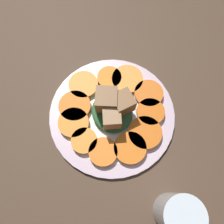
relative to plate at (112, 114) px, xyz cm
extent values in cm
cube|color=#4C3828|center=(0.00, 0.00, -1.52)|extent=(120.00, 120.00, 2.00)
cylinder|color=silver|center=(0.00, 0.00, -0.02)|extent=(30.22, 30.22, 1.00)
cylinder|color=white|center=(0.00, 0.00, 0.03)|extent=(24.17, 24.17, 1.00)
cylinder|color=orange|center=(-8.01, 5.24, 1.23)|extent=(6.50, 6.50, 1.29)
cylinder|color=orange|center=(-9.35, -0.71, 1.23)|extent=(7.35, 7.35, 1.29)
cylinder|color=orange|center=(-7.37, -5.27, 1.23)|extent=(7.77, 7.77, 1.29)
cylinder|color=orange|center=(-3.21, -8.56, 1.23)|extent=(6.70, 6.70, 1.29)
cylinder|color=orange|center=(1.33, -10.14, 1.23)|extent=(7.07, 7.07, 1.29)
cylinder|color=orange|center=(6.80, -6.77, 1.23)|extent=(7.82, 7.82, 1.29)
cylinder|color=orange|center=(8.86, -2.71, 1.23)|extent=(6.13, 6.13, 1.29)
cylinder|color=#F99539|center=(9.37, 4.00, 1.23)|extent=(7.35, 7.35, 1.29)
cylinder|color=orange|center=(4.74, 7.73, 1.23)|extent=(7.68, 7.68, 1.29)
cylinder|color=orange|center=(0.86, 9.29, 1.23)|extent=(7.23, 7.23, 1.29)
cylinder|color=orange|center=(-4.10, 8.36, 1.23)|extent=(5.99, 5.99, 1.29)
ellipsoid|color=#2D6033|center=(0.00, 0.00, 1.77)|extent=(10.51, 9.46, 2.38)
cube|color=brown|center=(-0.01, -2.60, 5.14)|extent=(4.78, 4.78, 4.37)
cube|color=#9E754C|center=(-2.44, 0.96, 4.92)|extent=(4.91, 4.91, 3.93)
cube|color=brown|center=(1.87, 0.59, 5.34)|extent=(6.29, 6.29, 4.77)
cube|color=silver|center=(2.51, -7.35, 0.78)|extent=(11.06, 5.19, 0.40)
cube|color=silver|center=(-3.47, -5.01, 0.78)|extent=(2.13, 2.66, 0.40)
cube|color=silver|center=(-6.58, -4.87, 0.78)|extent=(4.31, 1.93, 0.40)
cube|color=silver|center=(-6.34, -4.25, 0.78)|extent=(4.31, 1.93, 0.40)
cube|color=silver|center=(-6.10, -3.63, 0.78)|extent=(4.31, 1.93, 0.40)
cube|color=silver|center=(-5.85, -3.01, 0.78)|extent=(4.31, 1.93, 0.40)
cylinder|color=silver|center=(-24.68, -3.77, 4.61)|extent=(7.62, 7.62, 10.25)
camera|label=1|loc=(-16.09, 6.23, 50.12)|focal=35.00mm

